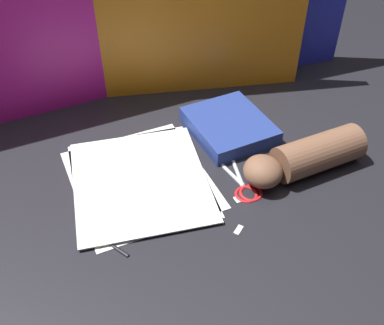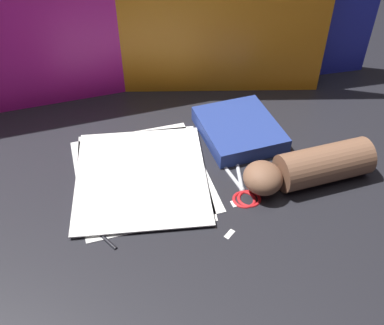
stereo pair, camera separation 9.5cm
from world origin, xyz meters
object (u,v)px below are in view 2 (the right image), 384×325
Objects in this scene: hand_forearm at (310,167)px; scissors at (244,191)px; book_closed at (239,129)px; paper_stack at (141,174)px.

scissors is at bearing -177.27° from hand_forearm.
paper_stack is at bearing -158.15° from book_closed.
hand_forearm is (0.10, -0.19, 0.02)m from book_closed.
hand_forearm reaches higher than paper_stack.
hand_forearm reaches higher than scissors.
paper_stack is 0.27m from book_closed.
paper_stack is 1.20× the size of hand_forearm.
book_closed is 1.54× the size of scissors.
book_closed is 0.22m from hand_forearm.
hand_forearm is at bearing 2.73° from scissors.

